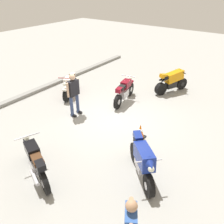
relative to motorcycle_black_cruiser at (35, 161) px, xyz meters
The scene contains 9 objects.
ground_plane 3.93m from the motorcycle_black_cruiser, ahead, with size 40.00×40.00×0.00m, color #9E9E99.
curb_edge 6.11m from the motorcycle_black_cruiser, 50.28° to the left, with size 14.00×0.30×0.15m, color gray.
motorcycle_black_cruiser is the anchor object (origin of this frame).
motorcycle_maroon_cruiser 5.34m from the motorcycle_black_cruiser, ahead, with size 2.08×0.69×1.09m.
motorcycle_cream_vintage 5.34m from the motorcycle_black_cruiser, 34.82° to the left, with size 1.78×1.09×1.07m.
motorcycle_blue_sportbike 2.98m from the motorcycle_black_cruiser, 54.40° to the right, with size 1.51×1.52×1.14m.
motorcycle_orange_sportbike 7.64m from the motorcycle_black_cruiser, ahead, with size 1.85×1.04×1.14m.
person_in_black_shirt 3.55m from the motorcycle_black_cruiser, 26.23° to the left, with size 0.68×0.31×1.77m.
traffic_cone 3.64m from the motorcycle_black_cruiser, 23.52° to the right, with size 0.36×0.36×0.53m.
Camera 1 is at (-6.58, -4.69, 4.92)m, focal length 37.03 mm.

